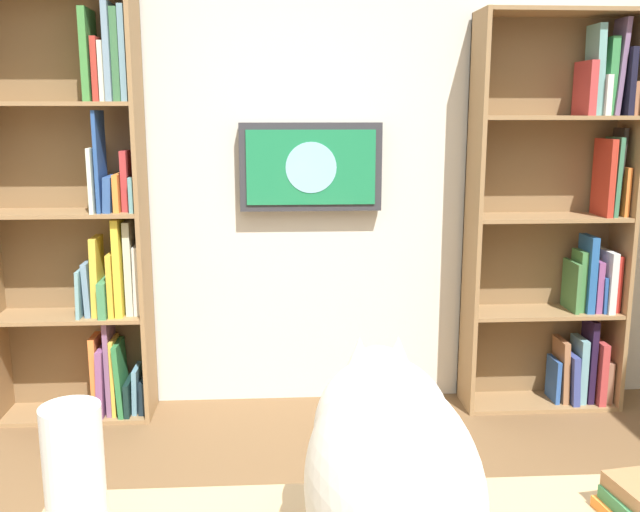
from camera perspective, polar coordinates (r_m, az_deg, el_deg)
name	(u,v)px	position (r m, az deg, el deg)	size (l,w,h in m)	color
wall_back	(310,151)	(3.72, -0.82, 8.46)	(4.52, 0.06, 2.70)	silver
bookshelf_left	(566,227)	(3.89, 19.19, 2.25)	(0.82, 0.28, 2.04)	#937047
bookshelf_right	(86,222)	(3.70, -18.35, 2.65)	(0.78, 0.28, 2.12)	#937047
wall_mounted_tv	(310,167)	(3.64, -0.81, 7.18)	(0.73, 0.07, 0.45)	#333338
cat	(389,468)	(1.27, 5.58, -16.65)	(0.30, 0.64, 0.39)	silver
paper_towel_roll	(75,477)	(1.44, -19.16, -16.45)	(0.11, 0.11, 0.28)	white
coffee_mug	(455,492)	(1.52, 10.83, -18.18)	(0.08, 0.08, 0.10)	white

